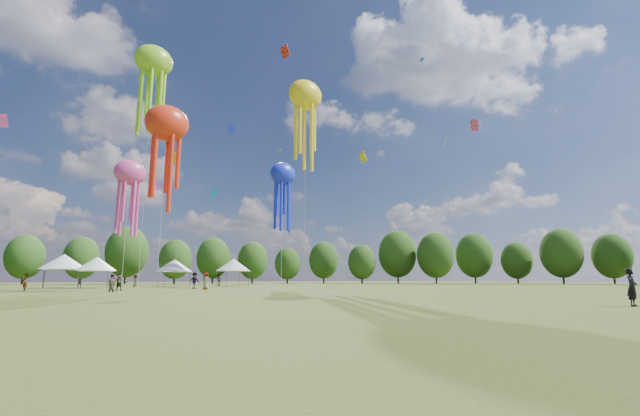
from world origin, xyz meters
TOP-DOWN VIEW (x-y plane):
  - ground at (0.00, 0.00)m, footprint 300.00×300.00m
  - observer_main at (8.50, -0.83)m, footprint 0.64×0.46m
  - spectator_near at (-7.32, 33.59)m, footprint 0.97×0.95m
  - spectators_far at (0.85, 45.13)m, footprint 26.13×21.35m
  - festival_tents at (-3.63, 55.48)m, footprint 40.42×9.71m
  - show_kites at (2.99, 40.59)m, footprint 50.18×14.59m
  - small_kites at (1.21, 41.62)m, footprint 73.72×53.81m
  - treeline at (-3.87, 62.51)m, footprint 201.57×95.24m

SIDE VIEW (x-z plane):
  - ground at x=0.00m, z-range 0.00..0.00m
  - spectator_near at x=-7.32m, z-range 0.00..1.58m
  - observer_main at x=8.50m, z-range 0.00..1.65m
  - spectators_far at x=0.85m, z-range -0.05..1.87m
  - festival_tents at x=-3.63m, z-range 0.96..5.41m
  - treeline at x=-3.87m, z-range -0.17..13.26m
  - show_kites at x=2.99m, z-range 5.36..37.78m
  - small_kites at x=1.21m, z-range 8.37..53.60m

